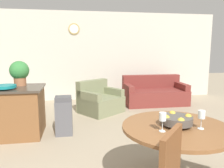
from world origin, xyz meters
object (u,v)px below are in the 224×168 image
object	(u,v)px
dining_table	(176,141)
teal_bowl	(5,87)
trash_bin	(64,116)
potted_plant	(19,72)
couch	(154,94)
wine_glass_right	(202,115)
fruit_bowl	(177,120)
wine_glass_left	(163,118)
kitchen_island	(13,111)
armchair	(100,101)

from	to	relation	value
dining_table	teal_bowl	xyz separation A→B (m)	(-2.23, 1.83, 0.35)
trash_bin	potted_plant	bearing A→B (deg)	159.33
teal_bowl	potted_plant	bearing A→B (deg)	66.20
trash_bin	couch	xyz separation A→B (m)	(2.48, 1.95, -0.08)
wine_glass_right	trash_bin	size ratio (longest dim) A/B	0.27
teal_bowl	trash_bin	xyz separation A→B (m)	(0.96, 0.07, -0.58)
fruit_bowl	trash_bin	distance (m)	2.34
dining_table	wine_glass_left	xyz separation A→B (m)	(-0.21, -0.12, 0.31)
wine_glass_right	kitchen_island	size ratio (longest dim) A/B	0.18
dining_table	teal_bowl	world-z (taller)	teal_bowl
couch	potted_plant	bearing A→B (deg)	-152.80
dining_table	fruit_bowl	size ratio (longest dim) A/B	3.48
dining_table	couch	world-z (taller)	couch
fruit_bowl	wine_glass_left	xyz separation A→B (m)	(-0.21, -0.12, 0.07)
armchair	couch	bearing A→B (deg)	-16.49
armchair	wine_glass_left	bearing A→B (deg)	-122.68
potted_plant	couch	world-z (taller)	potted_plant
fruit_bowl	armchair	bearing A→B (deg)	98.00
fruit_bowl	wine_glass_left	world-z (taller)	wine_glass_left
kitchen_island	trash_bin	bearing A→B (deg)	-7.03
wine_glass_right	fruit_bowl	bearing A→B (deg)	150.17
dining_table	wine_glass_left	world-z (taller)	wine_glass_left
fruit_bowl	kitchen_island	distance (m)	2.99
trash_bin	armchair	xyz separation A→B (m)	(0.81, 1.33, -0.08)
wine_glass_left	kitchen_island	xyz separation A→B (m)	(-1.97, 2.14, -0.46)
teal_bowl	couch	world-z (taller)	teal_bowl
kitchen_island	armchair	world-z (taller)	kitchen_island
teal_bowl	couch	distance (m)	4.04
potted_plant	dining_table	bearing A→B (deg)	-46.88
kitchen_island	teal_bowl	size ratio (longest dim) A/B	2.85
dining_table	trash_bin	size ratio (longest dim) A/B	1.60
dining_table	trash_bin	bearing A→B (deg)	123.68
couch	wine_glass_right	bearing A→B (deg)	-103.68
potted_plant	trash_bin	size ratio (longest dim) A/B	0.64
fruit_bowl	trash_bin	size ratio (longest dim) A/B	0.46
fruit_bowl	kitchen_island	xyz separation A→B (m)	(-2.18, 2.02, -0.38)
trash_bin	couch	size ratio (longest dim) A/B	0.41
dining_table	wine_glass_right	bearing A→B (deg)	-30.06
fruit_bowl	potted_plant	world-z (taller)	potted_plant
fruit_bowl	potted_plant	xyz separation A→B (m)	(-2.07, 2.21, 0.31)
armchair	potted_plant	bearing A→B (deg)	175.80
wine_glass_left	trash_bin	bearing A→B (deg)	117.68
fruit_bowl	trash_bin	bearing A→B (deg)	123.67
wine_glass_left	kitchen_island	size ratio (longest dim) A/B	0.18
fruit_bowl	couch	distance (m)	4.08
trash_bin	armchair	size ratio (longest dim) A/B	0.58
wine_glass_left	armchair	bearing A→B (deg)	94.23
potted_plant	armchair	bearing A→B (deg)	32.71
wine_glass_left	wine_glass_right	world-z (taller)	same
teal_bowl	potted_plant	world-z (taller)	potted_plant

